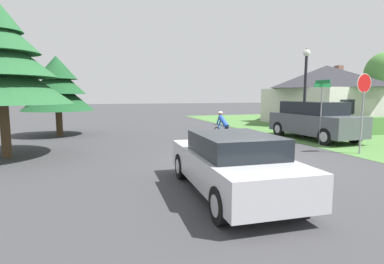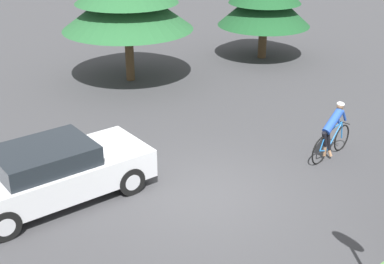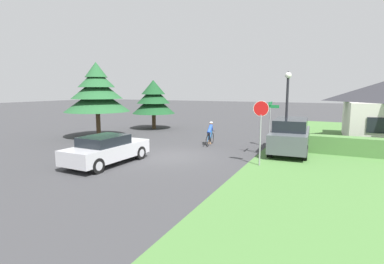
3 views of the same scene
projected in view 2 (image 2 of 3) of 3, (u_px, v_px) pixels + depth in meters
ground_plane at (204, 195)px, 12.44m from camera, size 140.00×140.00×0.00m
sedan_left_lane at (53, 173)px, 11.97m from camera, size 1.98×4.42×1.39m
cyclist at (332, 132)px, 13.94m from camera, size 0.44×1.83×1.50m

